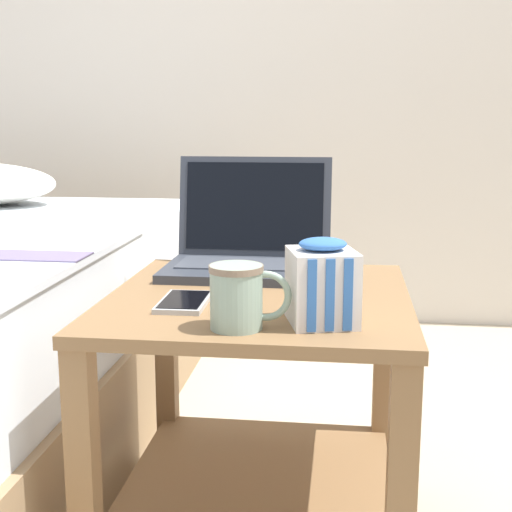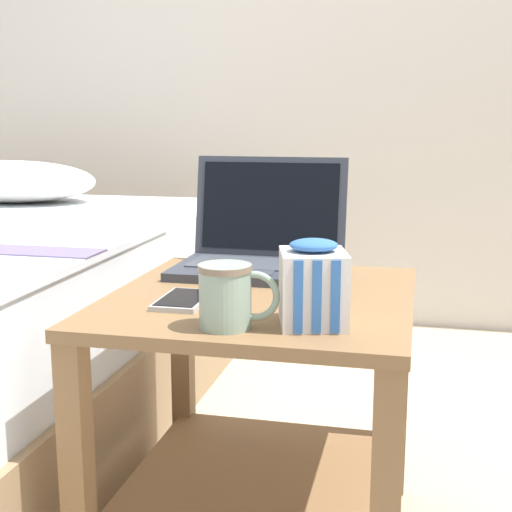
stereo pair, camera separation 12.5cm
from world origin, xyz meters
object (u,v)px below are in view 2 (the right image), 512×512
(laptop, at_px, (261,248))
(mug_front_left, at_px, (228,293))
(snack_bag, at_px, (313,285))
(cell_phone, at_px, (183,300))

(laptop, relative_size, mug_front_left, 2.66)
(laptop, xyz_separation_m, mug_front_left, (0.04, -0.42, 0.01))
(snack_bag, xyz_separation_m, cell_phone, (-0.24, 0.08, -0.06))
(snack_bag, height_order, cell_phone, snack_bag)
(laptop, distance_m, mug_front_left, 0.42)
(laptop, xyz_separation_m, cell_phone, (-0.07, -0.29, -0.04))
(laptop, height_order, mug_front_left, laptop)
(snack_bag, bearing_deg, mug_front_left, -159.74)
(mug_front_left, bearing_deg, cell_phone, 132.02)
(laptop, bearing_deg, mug_front_left, -84.46)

